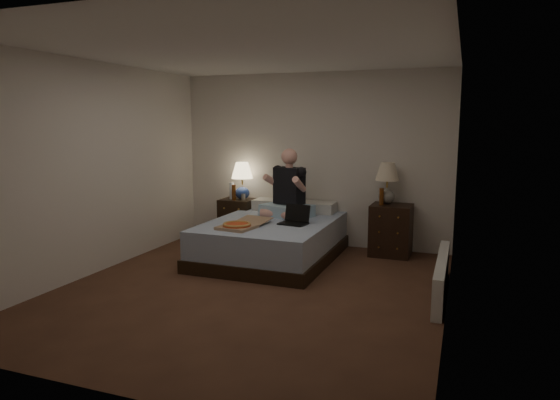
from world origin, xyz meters
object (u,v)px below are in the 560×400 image
at_px(nightstand_left, 238,220).
at_px(beer_bottle_left, 234,193).
at_px(soda_can, 243,197).
at_px(lamp_left, 242,181).
at_px(pizza_box, 237,225).
at_px(laptop, 293,215).
at_px(radiator, 441,276).
at_px(bed, 272,240).
at_px(beer_bottle_right, 381,196).
at_px(nightstand_right, 391,230).
at_px(lamp_right, 387,183).
at_px(water_bottle, 232,191).
at_px(person, 287,183).

bearing_deg(nightstand_left, beer_bottle_left, -92.28).
xyz_separation_m(soda_can, beer_bottle_left, (-0.13, -0.05, 0.06)).
height_order(lamp_left, pizza_box, lamp_left).
height_order(laptop, pizza_box, laptop).
distance_m(soda_can, radiator, 3.28).
xyz_separation_m(beer_bottle_left, radiator, (3.05, -1.38, -0.55)).
relative_size(bed, beer_bottle_right, 8.86).
bearing_deg(nightstand_right, lamp_right, 140.91).
xyz_separation_m(bed, pizza_box, (-0.22, -0.61, 0.29)).
height_order(nightstand_left, laptop, laptop).
distance_m(nightstand_right, radiator, 1.61).
bearing_deg(water_bottle, soda_can, -12.53).
relative_size(nightstand_left, person, 0.69).
bearing_deg(nightstand_left, bed, -42.46).
relative_size(soda_can, laptop, 0.29).
height_order(nightstand_right, laptop, laptop).
height_order(nightstand_right, water_bottle, water_bottle).
bearing_deg(lamp_left, person, -26.18).
relative_size(water_bottle, radiator, 0.16).
bearing_deg(water_bottle, radiator, -25.26).
bearing_deg(lamp_left, radiator, -26.96).
bearing_deg(person, water_bottle, 176.54).
xyz_separation_m(soda_can, laptop, (1.08, -0.85, -0.06)).
xyz_separation_m(lamp_right, radiator, (0.81, -1.51, -0.77)).
height_order(lamp_left, person, person).
bearing_deg(lamp_left, nightstand_right, -1.87).
height_order(beer_bottle_right, laptop, beer_bottle_right).
height_order(laptop, radiator, laptop).
bearing_deg(bed, soda_can, 136.61).
bearing_deg(laptop, nightstand_right, 46.33).
height_order(beer_bottle_left, laptop, beer_bottle_left).
relative_size(lamp_left, person, 0.60).
relative_size(beer_bottle_right, radiator, 0.14).
distance_m(nightstand_left, nightstand_right, 2.32).
height_order(lamp_right, water_bottle, lamp_right).
bearing_deg(beer_bottle_left, pizza_box, -63.03).
bearing_deg(lamp_right, nightstand_left, 179.93).
relative_size(lamp_left, lamp_right, 1.00).
relative_size(lamp_left, radiator, 0.35).
bearing_deg(lamp_right, bed, -149.75).
bearing_deg(nightstand_right, water_bottle, -179.94).
bearing_deg(nightstand_right, lamp_left, 179.17).
xyz_separation_m(soda_can, radiator, (2.92, -1.43, -0.49)).
height_order(bed, laptop, laptop).
bearing_deg(lamp_left, beer_bottle_right, -3.61).
distance_m(lamp_left, water_bottle, 0.23).
height_order(nightstand_left, nightstand_right, nightstand_right).
relative_size(bed, beer_bottle_left, 8.86).
height_order(nightstand_right, lamp_right, lamp_right).
height_order(lamp_left, laptop, lamp_left).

